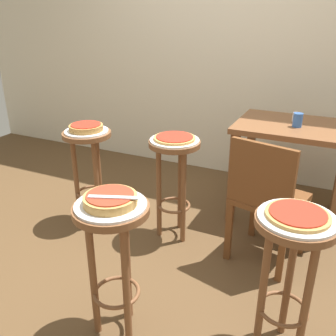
# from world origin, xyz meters

# --- Properties ---
(ground_plane) EXTENTS (6.00, 6.00, 0.00)m
(ground_plane) POSITION_xyz_m (0.00, 0.00, 0.00)
(ground_plane) COLOR brown
(back_wall) EXTENTS (6.00, 0.10, 3.00)m
(back_wall) POSITION_xyz_m (0.00, 1.65, 1.50)
(back_wall) COLOR beige
(back_wall) RESTS_ON ground_plane
(stool_foreground) EXTENTS (0.35, 0.35, 0.73)m
(stool_foreground) POSITION_xyz_m (0.12, -0.62, 0.52)
(stool_foreground) COLOR brown
(stool_foreground) RESTS_ON ground_plane
(serving_plate_foreground) EXTENTS (0.32, 0.32, 0.01)m
(serving_plate_foreground) POSITION_xyz_m (0.12, -0.62, 0.73)
(serving_plate_foreground) COLOR silver
(serving_plate_foreground) RESTS_ON stool_foreground
(pizza_foreground) EXTENTS (0.24, 0.24, 0.05)m
(pizza_foreground) POSITION_xyz_m (0.12, -0.62, 0.76)
(pizza_foreground) COLOR tan
(pizza_foreground) RESTS_ON serving_plate_foreground
(stool_middle) EXTENTS (0.35, 0.35, 0.73)m
(stool_middle) POSITION_xyz_m (0.89, -0.38, 0.52)
(stool_middle) COLOR brown
(stool_middle) RESTS_ON ground_plane
(serving_plate_middle) EXTENTS (0.33, 0.33, 0.01)m
(serving_plate_middle) POSITION_xyz_m (0.89, -0.38, 0.73)
(serving_plate_middle) COLOR silver
(serving_plate_middle) RESTS_ON stool_middle
(pizza_middle) EXTENTS (0.27, 0.27, 0.02)m
(pizza_middle) POSITION_xyz_m (0.89, -0.38, 0.75)
(pizza_middle) COLOR tan
(pizza_middle) RESTS_ON serving_plate_middle
(stool_leftside) EXTENTS (0.35, 0.35, 0.73)m
(stool_leftside) POSITION_xyz_m (-0.65, 0.23, 0.52)
(stool_leftside) COLOR brown
(stool_leftside) RESTS_ON ground_plane
(serving_plate_leftside) EXTENTS (0.31, 0.31, 0.01)m
(serving_plate_leftside) POSITION_xyz_m (-0.65, 0.23, 0.73)
(serving_plate_leftside) COLOR silver
(serving_plate_leftside) RESTS_ON stool_leftside
(pizza_leftside) EXTENTS (0.24, 0.24, 0.05)m
(pizza_leftside) POSITION_xyz_m (-0.65, 0.23, 0.76)
(pizza_leftside) COLOR #B78442
(pizza_leftside) RESTS_ON serving_plate_leftside
(stool_rear) EXTENTS (0.35, 0.35, 0.73)m
(stool_rear) POSITION_xyz_m (0.01, 0.31, 0.52)
(stool_rear) COLOR brown
(stool_rear) RESTS_ON ground_plane
(serving_plate_rear) EXTENTS (0.33, 0.33, 0.01)m
(serving_plate_rear) POSITION_xyz_m (0.01, 0.31, 0.73)
(serving_plate_rear) COLOR white
(serving_plate_rear) RESTS_ON stool_rear
(pizza_rear) EXTENTS (0.28, 0.28, 0.02)m
(pizza_rear) POSITION_xyz_m (0.01, 0.31, 0.75)
(pizza_rear) COLOR tan
(pizza_rear) RESTS_ON serving_plate_rear
(dining_table) EXTENTS (0.83, 0.64, 0.76)m
(dining_table) POSITION_xyz_m (0.69, 0.96, 0.61)
(dining_table) COLOR brown
(dining_table) RESTS_ON ground_plane
(cup_near_edge) EXTENTS (0.07, 0.07, 0.10)m
(cup_near_edge) POSITION_xyz_m (0.71, 0.90, 0.81)
(cup_near_edge) COLOR #3360B2
(cup_near_edge) RESTS_ON dining_table
(condiment_shaker) EXTENTS (0.04, 0.04, 0.07)m
(condiment_shaker) POSITION_xyz_m (0.67, 1.03, 0.79)
(condiment_shaker) COLOR white
(condiment_shaker) RESTS_ON dining_table
(wooden_chair) EXTENTS (0.48, 0.48, 0.85)m
(wooden_chair) POSITION_xyz_m (0.65, 0.27, 0.47)
(wooden_chair) COLOR brown
(wooden_chair) RESTS_ON ground_plane
(pizza_server_knife) EXTENTS (0.21, 0.10, 0.01)m
(pizza_server_knife) POSITION_xyz_m (0.15, -0.64, 0.79)
(pizza_server_knife) COLOR silver
(pizza_server_knife) RESTS_ON pizza_foreground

